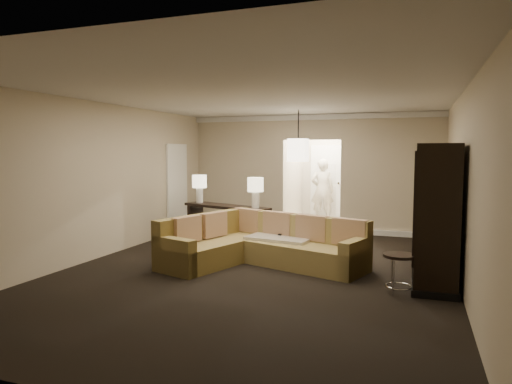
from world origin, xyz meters
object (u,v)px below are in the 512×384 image
at_px(sectional_sofa, 259,245).
at_px(person, 322,187).
at_px(armoire, 435,218).
at_px(console_table, 226,220).
at_px(coffee_table, 285,246).
at_px(drink_table, 399,265).

relative_size(sectional_sofa, person, 1.75).
bearing_deg(armoire, console_table, 155.14).
relative_size(coffee_table, person, 0.67).
distance_m(armoire, person, 6.09).
distance_m(console_table, armoire, 4.46).
bearing_deg(coffee_table, person, 93.14).
height_order(sectional_sofa, console_table, sectional_sofa).
xyz_separation_m(console_table, drink_table, (3.57, -2.42, -0.09)).
relative_size(console_table, drink_table, 3.90).
xyz_separation_m(coffee_table, person, (-0.25, 4.60, 0.73)).
bearing_deg(armoire, person, 116.25).
relative_size(drink_table, person, 0.28).
bearing_deg(person, coffee_table, 82.58).
xyz_separation_m(sectional_sofa, drink_table, (2.32, -0.89, 0.05)).
xyz_separation_m(sectional_sofa, coffee_table, (0.32, 0.53, -0.11)).
height_order(coffee_table, armoire, armoire).
xyz_separation_m(console_table, person, (1.32, 3.60, 0.48)).
bearing_deg(armoire, drink_table, -128.90).
xyz_separation_m(armoire, drink_table, (-0.45, -0.56, -0.58)).
xyz_separation_m(coffee_table, armoire, (2.44, -0.86, 0.74)).
bearing_deg(console_table, sectional_sofa, -30.80).
height_order(sectional_sofa, armoire, armoire).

